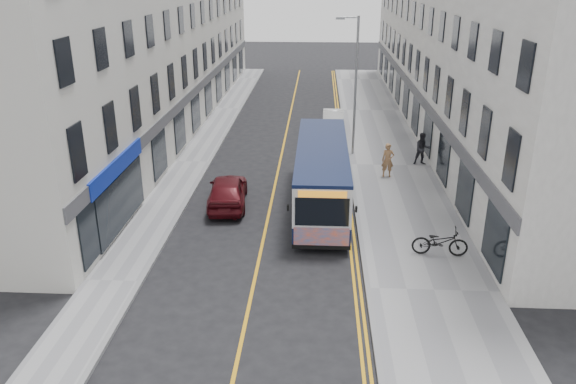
# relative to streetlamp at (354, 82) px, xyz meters

# --- Properties ---
(ground) EXTENTS (140.00, 140.00, 0.00)m
(ground) POSITION_rel_streetlamp_xyz_m (-4.17, -14.00, -4.38)
(ground) COLOR black
(ground) RESTS_ON ground
(pavement_east) EXTENTS (4.50, 64.00, 0.12)m
(pavement_east) POSITION_rel_streetlamp_xyz_m (2.08, -2.00, -4.32)
(pavement_east) COLOR gray
(pavement_east) RESTS_ON ground
(pavement_west) EXTENTS (2.00, 64.00, 0.12)m
(pavement_west) POSITION_rel_streetlamp_xyz_m (-9.17, -2.00, -4.32)
(pavement_west) COLOR gray
(pavement_west) RESTS_ON ground
(kerb_east) EXTENTS (0.18, 64.00, 0.13)m
(kerb_east) POSITION_rel_streetlamp_xyz_m (-0.17, -2.00, -4.32)
(kerb_east) COLOR slate
(kerb_east) RESTS_ON ground
(kerb_west) EXTENTS (0.18, 64.00, 0.13)m
(kerb_west) POSITION_rel_streetlamp_xyz_m (-8.17, -2.00, -4.32)
(kerb_west) COLOR slate
(kerb_west) RESTS_ON ground
(road_centre_line) EXTENTS (0.12, 64.00, 0.01)m
(road_centre_line) POSITION_rel_streetlamp_xyz_m (-4.17, -2.00, -4.38)
(road_centre_line) COLOR orange
(road_centre_line) RESTS_ON ground
(road_dbl_yellow_inner) EXTENTS (0.10, 64.00, 0.01)m
(road_dbl_yellow_inner) POSITION_rel_streetlamp_xyz_m (-0.62, -2.00, -4.38)
(road_dbl_yellow_inner) COLOR orange
(road_dbl_yellow_inner) RESTS_ON ground
(road_dbl_yellow_outer) EXTENTS (0.10, 64.00, 0.01)m
(road_dbl_yellow_outer) POSITION_rel_streetlamp_xyz_m (-0.42, -2.00, -4.38)
(road_dbl_yellow_outer) COLOR orange
(road_dbl_yellow_outer) RESTS_ON ground
(terrace_east) EXTENTS (6.00, 46.00, 13.00)m
(terrace_east) POSITION_rel_streetlamp_xyz_m (7.33, 7.00, 2.12)
(terrace_east) COLOR silver
(terrace_east) RESTS_ON ground
(terrace_west) EXTENTS (6.00, 46.00, 13.00)m
(terrace_west) POSITION_rel_streetlamp_xyz_m (-13.17, 7.00, 2.12)
(terrace_west) COLOR beige
(terrace_west) RESTS_ON ground
(streetlamp) EXTENTS (1.32, 0.18, 8.00)m
(streetlamp) POSITION_rel_streetlamp_xyz_m (0.00, 0.00, 0.00)
(streetlamp) COLOR gray
(streetlamp) RESTS_ON ground
(city_bus) EXTENTS (2.35, 10.02, 2.91)m
(city_bus) POSITION_rel_streetlamp_xyz_m (-1.80, -7.76, -2.79)
(city_bus) COLOR black
(city_bus) RESTS_ON ground
(bicycle) EXTENTS (2.16, 0.88, 1.11)m
(bicycle) POSITION_rel_streetlamp_xyz_m (2.73, -12.65, -3.71)
(bicycle) COLOR black
(bicycle) RESTS_ON pavement_east
(pedestrian_near) EXTENTS (0.67, 0.45, 1.80)m
(pedestrian_near) POSITION_rel_streetlamp_xyz_m (1.68, -3.90, -3.36)
(pedestrian_near) COLOR #9B6E46
(pedestrian_near) RESTS_ON pavement_east
(pedestrian_far) EXTENTS (0.93, 0.75, 1.82)m
(pedestrian_far) POSITION_rel_streetlamp_xyz_m (3.83, -1.80, -3.35)
(pedestrian_far) COLOR black
(pedestrian_far) RESTS_ON pavement_east
(car_white) EXTENTS (1.52, 4.18, 1.37)m
(car_white) POSITION_rel_streetlamp_xyz_m (-0.97, 5.48, -3.70)
(car_white) COLOR silver
(car_white) RESTS_ON ground
(car_maroon) EXTENTS (2.10, 4.45, 1.47)m
(car_maroon) POSITION_rel_streetlamp_xyz_m (-6.17, -7.97, -3.65)
(car_maroon) COLOR #4C0C12
(car_maroon) RESTS_ON ground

